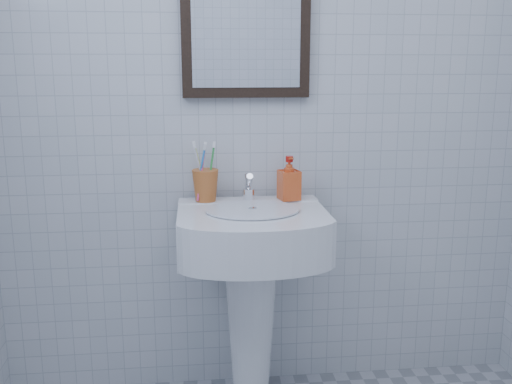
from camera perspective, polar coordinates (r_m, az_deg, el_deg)
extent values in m
cube|color=silver|center=(2.31, 1.12, 9.71)|extent=(2.20, 0.02, 2.50)
cone|color=white|center=(2.35, -0.52, -13.22)|extent=(0.22, 0.22, 0.69)
cube|color=white|center=(2.15, -0.42, -3.95)|extent=(0.55, 0.39, 0.17)
cube|color=white|center=(2.28, -0.80, -1.08)|extent=(0.55, 0.10, 0.03)
cylinder|color=white|center=(2.10, -0.34, -1.76)|extent=(0.34, 0.34, 0.01)
cylinder|color=silver|center=(2.25, -0.74, -0.27)|extent=(0.05, 0.05, 0.05)
cylinder|color=silver|center=(2.22, -0.71, 1.09)|extent=(0.02, 0.09, 0.08)
cylinder|color=silver|center=(2.26, -0.79, 0.79)|extent=(0.03, 0.05, 0.09)
imported|color=red|center=(2.26, 3.33, 1.40)|extent=(0.09, 0.09, 0.17)
cube|color=black|center=(2.29, -1.02, 17.20)|extent=(0.50, 0.04, 0.62)
cube|color=white|center=(2.27, -0.98, 17.23)|extent=(0.42, 0.00, 0.54)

